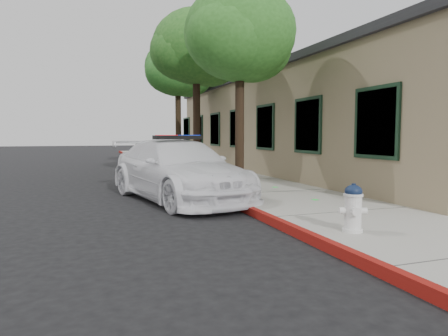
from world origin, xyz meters
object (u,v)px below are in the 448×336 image
(police_car, at_px, (178,170))
(street_tree_far, at_px, (179,71))
(street_tree_mid, at_px, (197,51))
(street_tree_near, at_px, (240,38))
(fire_hydrant, at_px, (353,208))
(clapboard_building, at_px, (318,125))

(police_car, bearing_deg, street_tree_far, 64.27)
(police_car, xyz_separation_m, street_tree_mid, (1.65, 4.14, 3.90))
(police_car, xyz_separation_m, street_tree_near, (1.75, 0.14, 3.47))
(street_tree_near, xyz_separation_m, street_tree_mid, (-0.10, 4.00, 0.43))
(street_tree_far, bearing_deg, police_car, -103.12)
(police_car, relative_size, street_tree_mid, 0.94)
(street_tree_mid, bearing_deg, street_tree_far, 83.43)
(police_car, bearing_deg, fire_hydrant, -83.84)
(police_car, height_order, street_tree_far, street_tree_far)
(clapboard_building, relative_size, street_tree_near, 3.81)
(fire_hydrant, height_order, street_tree_mid, street_tree_mid)
(fire_hydrant, xyz_separation_m, street_tree_far, (0.66, 14.84, 4.33))
(clapboard_building, relative_size, fire_hydrant, 27.48)
(street_tree_near, distance_m, street_tree_mid, 4.03)
(street_tree_mid, height_order, street_tree_far, street_tree_far)
(police_car, xyz_separation_m, fire_hydrant, (1.66, -4.89, -0.24))
(fire_hydrant, relative_size, street_tree_near, 0.14)
(clapboard_building, height_order, fire_hydrant, clapboard_building)
(street_tree_near, bearing_deg, police_car, -175.35)
(street_tree_near, bearing_deg, street_tree_far, 86.67)
(police_car, distance_m, street_tree_mid, 5.92)
(street_tree_near, relative_size, street_tree_mid, 0.92)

